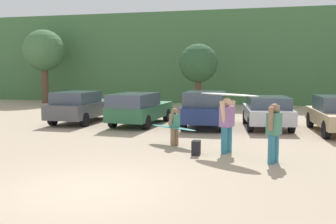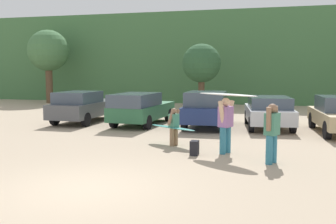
{
  "view_description": "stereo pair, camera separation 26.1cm",
  "coord_description": "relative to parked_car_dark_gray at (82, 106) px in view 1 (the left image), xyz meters",
  "views": [
    {
      "loc": [
        3.78,
        -7.78,
        2.62
      ],
      "look_at": [
        0.14,
        6.62,
        1.04
      ],
      "focal_mm": 42.17,
      "sensor_mm": 36.0,
      "label": 1
    },
    {
      "loc": [
        4.03,
        -7.71,
        2.62
      ],
      "look_at": [
        0.14,
        6.62,
        1.04
      ],
      "focal_mm": 42.17,
      "sensor_mm": 36.0,
      "label": 2
    }
  ],
  "objects": [
    {
      "name": "parked_car_forest_green",
      "position": [
        3.1,
        -0.25,
        0.02
      ],
      "size": [
        2.05,
        4.64,
        1.55
      ],
      "rotation": [
        0.0,
        0.0,
        1.52
      ],
      "color": "#2D6642",
      "rests_on": "ground_plane"
    },
    {
      "name": "tree_ridge_back",
      "position": [
        4.43,
        8.51,
        2.23
      ],
      "size": [
        2.62,
        2.62,
        4.39
      ],
      "color": "brown",
      "rests_on": "ground_plane"
    },
    {
      "name": "ground_plane",
      "position": [
        5.22,
        -10.21,
        -0.81
      ],
      "size": [
        120.0,
        120.0,
        0.0
      ],
      "primitive_type": "plane",
      "color": "tan"
    },
    {
      "name": "parked_car_navy",
      "position": [
        6.31,
        -0.2,
        0.05
      ],
      "size": [
        1.97,
        4.25,
        1.66
      ],
      "rotation": [
        0.0,
        0.0,
        1.6
      ],
      "color": "navy",
      "rests_on": "ground_plane"
    },
    {
      "name": "backpack_dropped",
      "position": [
        6.91,
        -6.14,
        -0.59
      ],
      "size": [
        0.24,
        0.34,
        0.45
      ],
      "color": "black",
      "rests_on": "ground_plane"
    },
    {
      "name": "tree_left",
      "position": [
        -8.04,
        9.82,
        3.27
      ],
      "size": [
        3.21,
        3.21,
        5.75
      ],
      "color": "brown",
      "rests_on": "ground_plane"
    },
    {
      "name": "person_companion",
      "position": [
        9.21,
        -6.64,
        0.15
      ],
      "size": [
        0.45,
        0.65,
        1.69
      ],
      "rotation": [
        0.0,
        0.0,
        2.73
      ],
      "color": "teal",
      "rests_on": "ground_plane"
    },
    {
      "name": "person_adult",
      "position": [
        7.79,
        -5.61,
        0.18
      ],
      "size": [
        0.49,
        0.85,
        1.76
      ],
      "rotation": [
        0.0,
        0.0,
        2.73
      ],
      "color": "teal",
      "rests_on": "ground_plane"
    },
    {
      "name": "person_child",
      "position": [
        5.91,
        -4.82,
        -0.07
      ],
      "size": [
        0.36,
        0.64,
        1.31
      ],
      "rotation": [
        0.0,
        0.0,
        2.73
      ],
      "color": "#8C6B4C",
      "rests_on": "ground_plane"
    },
    {
      "name": "surfboard_teal",
      "position": [
        5.84,
        -4.72,
        -0.19
      ],
      "size": [
        2.08,
        1.58,
        0.14
      ],
      "rotation": [
        0.0,
        0.0,
        2.6
      ],
      "color": "teal"
    },
    {
      "name": "parked_car_dark_gray",
      "position": [
        0.0,
        0.0,
        0.0
      ],
      "size": [
        1.89,
        4.73,
        1.57
      ],
      "rotation": [
        0.0,
        0.0,
        1.56
      ],
      "color": "#4C4F54",
      "rests_on": "ground_plane"
    },
    {
      "name": "hillside_ridge",
      "position": [
        5.22,
        18.39,
        2.78
      ],
      "size": [
        108.0,
        12.0,
        7.17
      ],
      "primitive_type": "cube",
      "color": "#427042",
      "rests_on": "ground_plane"
    },
    {
      "name": "surfboard_white",
      "position": [
        7.83,
        -5.7,
        1.06
      ],
      "size": [
        2.2,
        1.71,
        0.1
      ],
      "rotation": [
        0.0,
        0.0,
        2.58
      ],
      "color": "white"
    },
    {
      "name": "parked_car_silver",
      "position": [
        9.01,
        0.29,
        -0.03
      ],
      "size": [
        2.41,
        4.37,
        1.44
      ],
      "rotation": [
        0.0,
        0.0,
        1.7
      ],
      "color": "silver",
      "rests_on": "ground_plane"
    }
  ]
}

